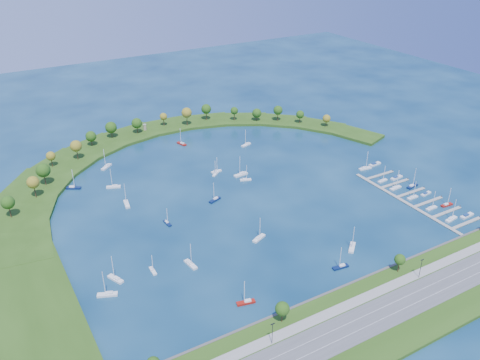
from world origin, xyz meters
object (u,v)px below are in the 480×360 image
moored_boat_7 (352,247)px  moored_boat_6 (241,174)px  moored_boat_0 (73,187)px  moored_boat_10 (191,264)px  docked_boat_2 (431,208)px  docked_boat_5 (426,194)px  moored_boat_4 (246,179)px  moored_boat_9 (341,266)px  moored_boat_11 (216,173)px  moored_boat_8 (107,294)px  docked_boat_1 (467,216)px  moored_boat_16 (106,166)px  docked_boat_11 (375,164)px  moored_boat_2 (167,222)px  moored_boat_19 (259,238)px  moored_boat_18 (116,278)px  docked_boat_9 (396,178)px  dock_system (414,199)px  harbor_tower (145,127)px  docked_boat_0 (451,219)px  moored_boat_3 (246,144)px  docked_boat_8 (383,180)px  moored_boat_5 (182,143)px  docked_boat_10 (365,168)px  moored_boat_1 (127,204)px  moored_boat_13 (246,302)px  docked_boat_3 (447,204)px  moored_boat_17 (153,270)px  docked_boat_4 (413,197)px  docked_boat_7 (412,186)px  moored_boat_14 (215,199)px

moored_boat_7 → moored_boat_6: bearing=-127.1°
moored_boat_0 → moored_boat_10: size_ratio=1.02×
docked_boat_2 → docked_boat_5: (10.46, 13.37, -0.30)m
moored_boat_4 → moored_boat_7: bearing=-65.2°
moored_boat_9 → docked_boat_2: 81.91m
moored_boat_11 → docked_boat_5: moored_boat_11 is taller
moored_boat_8 → docked_boat_1: size_ratio=1.41×
moored_boat_8 → moored_boat_0: bearing=-73.8°
moored_boat_16 → moored_boat_11: bearing=102.1°
moored_boat_11 → moored_boat_16: (-58.19, 45.01, 0.10)m
docked_boat_11 → moored_boat_10: bearing=-171.1°
moored_boat_2 → moored_boat_19: (35.25, -37.31, 0.07)m
moored_boat_0 → moored_boat_18: moored_boat_0 is taller
docked_boat_5 → docked_boat_9: 23.95m
dock_system → docked_boat_2: 12.73m
harbor_tower → docked_boat_0: size_ratio=0.37×
moored_boat_10 → docked_boat_2: 142.64m
moored_boat_3 → moored_boat_10: (-95.31, -109.01, 0.01)m
moored_boat_10 → docked_boat_8: moored_boat_10 is taller
moored_boat_5 → moored_boat_8: moored_boat_8 is taller
moored_boat_2 → docked_boat_1: size_ratio=1.07×
moored_boat_4 → docked_boat_10: (76.33, -25.70, 0.06)m
moored_boat_10 → moored_boat_16: size_ratio=0.94×
moored_boat_1 → moored_boat_18: size_ratio=1.03×
moored_boat_13 → docked_boat_5: 145.00m
docked_boat_1 → docked_boat_3: 13.76m
moored_boat_17 → moored_boat_18: 17.24m
docked_boat_11 → docked_boat_8: bearing=-126.5°
moored_boat_6 → docked_boat_11: (85.33, -31.71, -0.27)m
moored_boat_18 → docked_boat_0: moored_boat_18 is taller
moored_boat_9 → docked_boat_9: (90.71, 53.60, -0.22)m
moored_boat_19 → docked_boat_2: bearing=-36.3°
moored_boat_9 → docked_boat_10: 110.74m
dock_system → moored_boat_3: moored_boat_3 is taller
moored_boat_3 → moored_boat_13: bearing=41.2°
moored_boat_1 → docked_boat_0: size_ratio=1.05×
moored_boat_0 → moored_boat_8: size_ratio=1.00×
docked_boat_3 → docked_boat_4: bearing=127.3°
docked_boat_8 → moored_boat_6: bearing=138.4°
moored_boat_16 → docked_boat_11: moored_boat_16 is taller
harbor_tower → dock_system: 204.14m
docked_boat_7 → docked_boat_9: 13.19m
moored_boat_10 → docked_boat_4: bearing=79.4°
moored_boat_5 → moored_boat_16: (-58.95, -10.32, 0.04)m
docked_boat_9 → moored_boat_14: bearing=159.0°
docked_boat_5 → docked_boat_10: (-8.08, 44.04, 0.35)m
moored_boat_3 → moored_boat_19: 120.25m
docked_boat_1 → docked_boat_4: (-10.44, 29.77, 0.20)m
moored_boat_11 → moored_boat_19: (-14.74, -76.53, 0.07)m
moored_boat_2 → moored_boat_18: moored_boat_18 is taller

